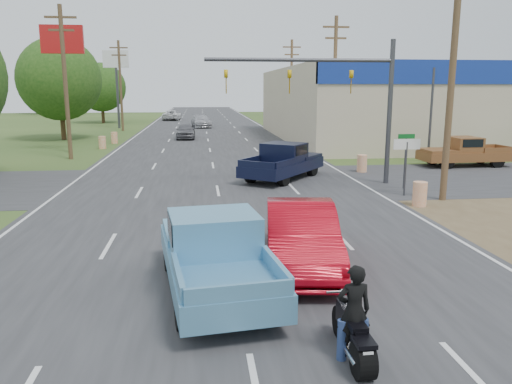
{
  "coord_description": "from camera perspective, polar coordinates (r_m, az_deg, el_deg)",
  "views": [
    {
      "loc": [
        -0.8,
        -6.81,
        4.64
      ],
      "look_at": [
        1.03,
        9.3,
        1.3
      ],
      "focal_mm": 35.0,
      "sensor_mm": 36.0,
      "label": 1
    }
  ],
  "objects": [
    {
      "name": "utility_pole_3",
      "position": [
        56.76,
        4.06,
        12.29
      ],
      "size": [
        2.0,
        0.28,
        10.0
      ],
      "color": "#4C3823",
      "rests_on": "ground"
    },
    {
      "name": "pole_sign_left_near",
      "position": [
        40.09,
        -21.18,
        14.49
      ],
      "size": [
        3.0,
        0.35,
        9.2
      ],
      "color": "#3F3F44",
      "rests_on": "ground"
    },
    {
      "name": "main_road",
      "position": [
        47.05,
        -5.51,
        5.93
      ],
      "size": [
        15.0,
        180.0,
        0.02
      ],
      "primitive_type": "cube",
      "color": "#2D2D30",
      "rests_on": "ground"
    },
    {
      "name": "utility_pole_5",
      "position": [
        35.89,
        -20.99,
        11.96
      ],
      "size": [
        2.0,
        0.28,
        10.0
      ],
      "color": "#4C3823",
      "rests_on": "ground"
    },
    {
      "name": "signal_mast",
      "position": [
        24.72,
        9.26,
        11.87
      ],
      "size": [
        9.12,
        0.4,
        7.0
      ],
      "color": "#3F3F44",
      "rests_on": "ground"
    },
    {
      "name": "street_name_sign",
      "position": [
        24.48,
        16.7,
        4.03
      ],
      "size": [
        0.8,
        0.08,
        2.61
      ],
      "color": "#3F3F44",
      "rests_on": "ground"
    },
    {
      "name": "utility_pole_1",
      "position": [
        22.34,
        21.51,
        12.59
      ],
      "size": [
        2.0,
        0.28,
        10.0
      ],
      "color": "#4C3823",
      "rests_on": "ground"
    },
    {
      "name": "motorcycle",
      "position": [
        9.1,
        11.09,
        -15.98
      ],
      "size": [
        0.61,
        2.0,
        1.02
      ],
      "rotation": [
        0.0,
        0.0,
        0.01
      ],
      "color": "black",
      "rests_on": "ground"
    },
    {
      "name": "tree_5",
      "position": [
        106.38,
        10.59,
        12.11
      ],
      "size": [
        7.98,
        7.98,
        9.88
      ],
      "color": "#422D19",
      "rests_on": "ground"
    },
    {
      "name": "barrel_3",
      "position": [
        45.61,
        -15.88,
        5.98
      ],
      "size": [
        0.56,
        0.56,
        1.0
      ],
      "primitive_type": "cylinder",
      "color": "orange",
      "rests_on": "ground"
    },
    {
      "name": "distant_car_white",
      "position": [
        78.72,
        -9.58,
        8.63
      ],
      "size": [
        2.85,
        5.51,
        1.49
      ],
      "primitive_type": "imported",
      "rotation": [
        0.0,
        0.0,
        3.07
      ],
      "color": "silver",
      "rests_on": "ground"
    },
    {
      "name": "barrel_2",
      "position": [
        41.74,
        -17.16,
        5.42
      ],
      "size": [
        0.56,
        0.56,
        1.0
      ],
      "primitive_type": "cylinder",
      "color": "orange",
      "rests_on": "ground"
    },
    {
      "name": "cross_road",
      "position": [
        25.26,
        -4.56,
        1.03
      ],
      "size": [
        120.0,
        10.0,
        0.02
      ],
      "primitive_type": "cube",
      "color": "#2D2D30",
      "rests_on": "ground"
    },
    {
      "name": "distant_car_silver",
      "position": [
        63.2,
        -6.26,
        8.04
      ],
      "size": [
        2.75,
        5.47,
        1.53
      ],
      "primitive_type": "imported",
      "rotation": [
        0.0,
        0.0,
        0.12
      ],
      "color": "#AEADB2",
      "rests_on": "ground"
    },
    {
      "name": "pole_sign_left_far",
      "position": [
        63.61,
        -15.69,
        13.49
      ],
      "size": [
        3.0,
        0.35,
        9.2
      ],
      "color": "#3F3F44",
      "rests_on": "ground"
    },
    {
      "name": "utility_pole_2",
      "position": [
        39.2,
        8.96,
        12.48
      ],
      "size": [
        2.0,
        0.28,
        10.0
      ],
      "color": "#4C3823",
      "rests_on": "ground"
    },
    {
      "name": "tree_1",
      "position": [
        50.45,
        -21.55,
        11.9
      ],
      "size": [
        7.56,
        7.56,
        9.36
      ],
      "color": "#422D19",
      "rests_on": "ground"
    },
    {
      "name": "navy_pickup",
      "position": [
        26.34,
        3.23,
        3.58
      ],
      "size": [
        5.18,
        5.9,
        1.9
      ],
      "rotation": [
        0.0,
        0.0,
        -0.64
      ],
      "color": "black",
      "rests_on": "ground"
    },
    {
      "name": "rider",
      "position": [
        8.98,
        11.1,
        -13.75
      ],
      "size": [
        0.6,
        0.4,
        1.64
      ],
      "primitive_type": "imported",
      "rotation": [
        0.0,
        0.0,
        3.15
      ],
      "color": "black",
      "rests_on": "ground"
    },
    {
      "name": "red_convertible",
      "position": [
        13.23,
        5.17,
        -5.09
      ],
      "size": [
        2.39,
        5.28,
        1.68
      ],
      "primitive_type": "imported",
      "rotation": [
        0.0,
        0.0,
        -0.12
      ],
      "color": "#AA0715",
      "rests_on": "ground"
    },
    {
      "name": "tree_2",
      "position": [
        74.04,
        -17.26,
        11.36
      ],
      "size": [
        6.72,
        6.72,
        8.32
      ],
      "color": "#422D19",
      "rests_on": "ground"
    },
    {
      "name": "blue_pickup",
      "position": [
        11.75,
        -4.81,
        -6.77
      ],
      "size": [
        2.85,
        5.83,
        1.86
      ],
      "rotation": [
        0.0,
        0.0,
        0.13
      ],
      "color": "black",
      "rests_on": "ground"
    },
    {
      "name": "barrel_0",
      "position": [
        21.18,
        18.21,
        -0.23
      ],
      "size": [
        0.56,
        0.56,
        1.0
      ],
      "primitive_type": "cylinder",
      "color": "orange",
      "rests_on": "ground"
    },
    {
      "name": "tree_6",
      "position": [
        105.94,
        -22.99,
        11.74
      ],
      "size": [
        8.82,
        8.82,
        10.92
      ],
      "color": "#422D19",
      "rests_on": "ground"
    },
    {
      "name": "brown_pickup",
      "position": [
        33.2,
        22.58,
        4.29
      ],
      "size": [
        5.5,
        2.27,
        1.8
      ],
      "rotation": [
        0.0,
        0.0,
        1.6
      ],
      "color": "black",
      "rests_on": "ground"
    },
    {
      "name": "barrel_1",
      "position": [
        29.12,
        12.02,
        3.2
      ],
      "size": [
        0.56,
        0.56,
        1.0
      ],
      "primitive_type": "cylinder",
      "color": "orange",
      "rests_on": "ground"
    },
    {
      "name": "utility_pole_6",
      "position": [
        59.46,
        -15.23,
        11.89
      ],
      "size": [
        2.0,
        0.28,
        10.0
      ],
      "color": "#4C3823",
      "rests_on": "ground"
    },
    {
      "name": "distant_car_grey",
      "position": [
        48.47,
        -8.04,
        6.9
      ],
      "size": [
        1.8,
        4.37,
        1.48
      ],
      "primitive_type": "imported",
      "rotation": [
        0.0,
        0.0,
        -0.01
      ],
      "color": "#5E5D63",
      "rests_on": "ground"
    },
    {
      "name": "lane_sign",
      "position": [
        22.84,
        16.82,
        4.25
      ],
      "size": [
        1.2,
        0.08,
        2.52
      ],
      "color": "#3F3F44",
      "rests_on": "ground"
    }
  ]
}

